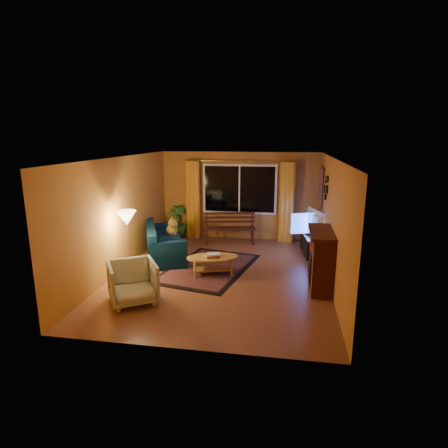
% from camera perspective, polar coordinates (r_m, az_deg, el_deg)
% --- Properties ---
extents(floor, '(4.50, 6.00, 0.02)m').
position_cam_1_polar(floor, '(8.24, -0.35, -7.67)').
color(floor, brown).
rests_on(floor, ground).
extents(ceiling, '(4.50, 6.00, 0.02)m').
position_cam_1_polar(ceiling, '(7.70, -0.38, 10.11)').
color(ceiling, white).
rests_on(ceiling, ground).
extents(wall_back, '(4.50, 0.02, 2.50)m').
position_cam_1_polar(wall_back, '(10.80, 2.39, 4.30)').
color(wall_back, '#B57431').
rests_on(wall_back, ground).
extents(wall_left, '(0.02, 6.00, 2.50)m').
position_cam_1_polar(wall_left, '(8.55, -15.46, 1.43)').
color(wall_left, '#B57431').
rests_on(wall_left, ground).
extents(wall_right, '(0.02, 6.00, 2.50)m').
position_cam_1_polar(wall_right, '(7.82, 16.18, 0.30)').
color(wall_right, '#B57431').
rests_on(wall_right, ground).
extents(window, '(2.00, 0.02, 1.30)m').
position_cam_1_polar(window, '(10.71, 2.36, 5.30)').
color(window, black).
rests_on(window, wall_back).
extents(curtain_rod, '(3.20, 0.03, 0.03)m').
position_cam_1_polar(curtain_rod, '(10.58, 2.37, 9.56)').
color(curtain_rod, '#BF8C3F').
rests_on(curtain_rod, wall_back).
extents(curtain_left, '(0.36, 0.36, 2.24)m').
position_cam_1_polar(curtain_left, '(10.95, -4.75, 3.69)').
color(curtain_left, orange).
rests_on(curtain_left, ground).
extents(curtain_right, '(0.36, 0.36, 2.24)m').
position_cam_1_polar(curtain_right, '(10.61, 9.55, 3.25)').
color(curtain_right, orange).
rests_on(curtain_right, ground).
extents(bench, '(1.47, 0.68, 0.43)m').
position_cam_1_polar(bench, '(10.47, 0.87, -1.79)').
color(bench, black).
rests_on(bench, ground).
extents(potted_plant, '(0.65, 0.65, 0.96)m').
position_cam_1_polar(potted_plant, '(11.07, -7.16, 0.36)').
color(potted_plant, '#235B1E').
rests_on(potted_plant, ground).
extents(sofa, '(1.56, 2.19, 0.82)m').
position_cam_1_polar(sofa, '(9.32, -8.97, -2.62)').
color(sofa, '#051B32').
rests_on(sofa, ground).
extents(dog, '(0.35, 0.47, 0.49)m').
position_cam_1_polar(dog, '(9.66, -7.90, -0.54)').
color(dog, olive).
rests_on(dog, sofa).
extents(armchair, '(1.09, 1.07, 0.83)m').
position_cam_1_polar(armchair, '(6.96, -13.74, -8.35)').
color(armchair, beige).
rests_on(armchair, ground).
extents(floor_lamp, '(0.31, 0.31, 1.43)m').
position_cam_1_polar(floor_lamp, '(8.11, -14.40, -3.04)').
color(floor_lamp, '#BF8C3F').
rests_on(floor_lamp, ground).
extents(rug, '(2.20, 2.95, 0.02)m').
position_cam_1_polar(rug, '(8.57, -2.38, -6.69)').
color(rug, '#642709').
rests_on(rug, ground).
extents(coffee_table, '(1.40, 1.40, 0.40)m').
position_cam_1_polar(coffee_table, '(8.15, -1.75, -6.33)').
color(coffee_table, '#AD7A38').
rests_on(coffee_table, ground).
extents(tv_console, '(0.51, 1.18, 0.48)m').
position_cam_1_polar(tv_console, '(9.77, 13.15, -3.10)').
color(tv_console, black).
rests_on(tv_console, ground).
extents(television, '(0.50, 1.12, 0.65)m').
position_cam_1_polar(television, '(9.63, 13.32, 0.11)').
color(television, black).
rests_on(television, tv_console).
extents(fireplace, '(0.40, 1.20, 1.10)m').
position_cam_1_polar(fireplace, '(7.60, 14.59, -5.46)').
color(fireplace, maroon).
rests_on(fireplace, ground).
extents(mirror_cluster, '(0.06, 0.60, 0.56)m').
position_cam_1_polar(mirror_cluster, '(8.99, 15.19, 5.57)').
color(mirror_cluster, black).
rests_on(mirror_cluster, wall_right).
extents(painting, '(0.04, 0.76, 0.96)m').
position_cam_1_polar(painting, '(10.15, 14.60, 5.58)').
color(painting, '#C96113').
rests_on(painting, wall_right).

